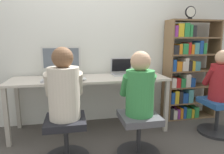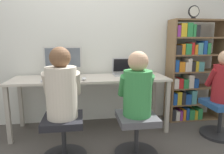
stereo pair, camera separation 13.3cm
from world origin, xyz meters
name	(u,v)px [view 2 (the right image)]	position (x,y,z in m)	size (l,w,h in m)	color
ground_plane	(93,139)	(0.00, 0.00, 0.00)	(14.00, 14.00, 0.00)	#4C4742
wall_back	(89,37)	(0.00, 0.66, 1.30)	(10.00, 0.05, 2.60)	silver
desk	(91,83)	(0.00, 0.30, 0.68)	(2.11, 0.60, 0.75)	beige
desktop_monitor	(63,60)	(-0.38, 0.48, 0.99)	(0.53, 0.16, 0.42)	beige
laptop	(124,71)	(0.50, 0.45, 0.80)	(0.33, 0.29, 0.24)	#B7B7BC
keyboard	(60,80)	(-0.39, 0.14, 0.77)	(0.45, 0.17, 0.03)	#B2B2B7
computer_mouse_by_keyboard	(84,79)	(-0.09, 0.13, 0.77)	(0.06, 0.11, 0.04)	silver
office_chair_left	(64,136)	(-0.33, -0.39, 0.26)	(0.48, 0.48, 0.47)	#262628
office_chair_right	(136,133)	(0.45, -0.45, 0.26)	(0.48, 0.48, 0.47)	#262628
person_at_monitor	(61,87)	(-0.33, -0.38, 0.79)	(0.38, 0.34, 0.72)	beige
person_at_laptop	(137,87)	(0.45, -0.44, 0.77)	(0.36, 0.32, 0.68)	#388C47
bookshelf	(189,73)	(1.53, 0.44, 0.76)	(0.83, 0.29, 1.56)	brown
desk_clock	(194,12)	(1.50, 0.37, 1.66)	(0.17, 0.03, 0.19)	black
office_chair_side	(220,117)	(1.68, -0.15, 0.26)	(0.48, 0.48, 0.47)	#262628
person_near_shelf	(224,79)	(1.68, -0.15, 0.77)	(0.34, 0.31, 0.66)	maroon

